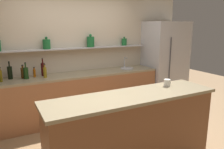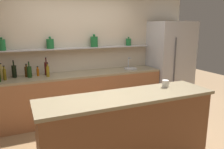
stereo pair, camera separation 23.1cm
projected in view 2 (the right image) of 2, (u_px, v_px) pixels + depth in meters
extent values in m
plane|color=olive|center=(108.00, 144.00, 3.50)|extent=(12.00, 12.00, 0.00)
cube|color=beige|center=(78.00, 52.00, 4.65)|extent=(5.20, 0.10, 2.60)
cube|color=#B7B7BC|center=(73.00, 48.00, 4.44)|extent=(3.47, 0.18, 0.02)
cylinder|color=#19602D|center=(2.00, 45.00, 3.90)|extent=(0.12, 0.12, 0.20)
sphere|color=#19602D|center=(1.00, 38.00, 3.87)|extent=(0.04, 0.04, 0.04)
cylinder|color=#19602D|center=(50.00, 44.00, 4.23)|extent=(0.14, 0.14, 0.18)
sphere|color=#19602D|center=(50.00, 38.00, 4.21)|extent=(0.05, 0.05, 0.05)
cylinder|color=#19602D|center=(94.00, 42.00, 4.59)|extent=(0.15, 0.15, 0.21)
sphere|color=#19602D|center=(94.00, 35.00, 4.56)|extent=(0.05, 0.05, 0.05)
cylinder|color=#19602D|center=(128.00, 42.00, 4.92)|extent=(0.12, 0.12, 0.15)
sphere|color=#19602D|center=(129.00, 38.00, 4.89)|extent=(0.04, 0.04, 0.04)
cube|color=#99603D|center=(77.00, 97.00, 4.45)|extent=(3.57, 0.62, 0.88)
cube|color=gray|center=(76.00, 75.00, 4.35)|extent=(3.57, 0.62, 0.04)
cube|color=brown|center=(128.00, 134.00, 2.80)|extent=(2.19, 0.55, 0.98)
cube|color=gray|center=(128.00, 97.00, 2.69)|extent=(2.25, 0.61, 0.04)
cube|color=#B7B7BC|center=(170.00, 64.00, 5.20)|extent=(0.95, 0.70, 1.95)
cylinder|color=#4C4C51|center=(175.00, 62.00, 4.78)|extent=(0.02, 0.02, 1.07)
cylinder|color=#B7B7BC|center=(131.00, 69.00, 4.83)|extent=(0.29, 0.29, 0.02)
cylinder|color=#B7B7BC|center=(128.00, 62.00, 4.90)|extent=(0.02, 0.02, 0.22)
cylinder|color=#B7B7BC|center=(130.00, 58.00, 4.82)|extent=(0.02, 0.12, 0.02)
cylinder|color=olive|center=(48.00, 72.00, 4.08)|extent=(0.06, 0.06, 0.19)
cylinder|color=olive|center=(47.00, 65.00, 4.05)|extent=(0.03, 0.03, 0.05)
cylinder|color=black|center=(47.00, 64.00, 4.04)|extent=(0.03, 0.03, 0.01)
cylinder|color=tan|center=(1.00, 73.00, 3.91)|extent=(0.06, 0.06, 0.22)
cylinder|color=tan|center=(1.00, 65.00, 3.88)|extent=(0.03, 0.03, 0.04)
cylinder|color=black|center=(0.00, 64.00, 3.88)|extent=(0.03, 0.03, 0.01)
cylinder|color=black|center=(14.00, 71.00, 4.01)|extent=(0.08, 0.08, 0.23)
cylinder|color=black|center=(13.00, 63.00, 3.98)|extent=(0.02, 0.02, 0.08)
cylinder|color=black|center=(13.00, 61.00, 3.97)|extent=(0.03, 0.03, 0.01)
cylinder|color=#380C0C|center=(46.00, 69.00, 4.22)|extent=(0.07, 0.07, 0.25)
cylinder|color=#380C0C|center=(46.00, 60.00, 4.19)|extent=(0.02, 0.02, 0.08)
cylinder|color=black|center=(46.00, 58.00, 4.18)|extent=(0.03, 0.03, 0.01)
cylinder|color=#9E4C0A|center=(38.00, 72.00, 4.15)|extent=(0.05, 0.05, 0.14)
cylinder|color=#9E4C0A|center=(38.00, 68.00, 4.13)|extent=(0.03, 0.03, 0.04)
cylinder|color=black|center=(37.00, 67.00, 4.13)|extent=(0.03, 0.03, 0.01)
cylinder|color=#193814|center=(29.00, 72.00, 4.02)|extent=(0.08, 0.08, 0.20)
cylinder|color=#193814|center=(29.00, 64.00, 3.99)|extent=(0.02, 0.02, 0.08)
cylinder|color=black|center=(29.00, 62.00, 3.98)|extent=(0.03, 0.03, 0.01)
cylinder|color=#4C2D0C|center=(27.00, 72.00, 4.08)|extent=(0.07, 0.07, 0.19)
cylinder|color=#4C2D0C|center=(26.00, 66.00, 4.05)|extent=(0.03, 0.03, 0.04)
cylinder|color=black|center=(26.00, 64.00, 4.05)|extent=(0.03, 0.03, 0.01)
cylinder|color=brown|center=(5.00, 75.00, 3.82)|extent=(0.05, 0.05, 0.20)
cylinder|color=brown|center=(4.00, 68.00, 3.79)|extent=(0.03, 0.03, 0.05)
cylinder|color=black|center=(4.00, 66.00, 3.79)|extent=(0.03, 0.03, 0.01)
cylinder|color=silver|center=(165.00, 84.00, 3.02)|extent=(0.09, 0.09, 0.10)
cube|color=silver|center=(168.00, 83.00, 3.05)|extent=(0.02, 0.01, 0.06)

